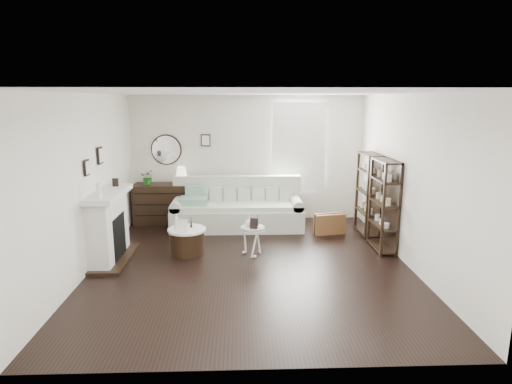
{
  "coord_description": "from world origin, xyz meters",
  "views": [
    {
      "loc": [
        -0.16,
        -6.48,
        2.6
      ],
      "look_at": [
        0.11,
        0.8,
        1.02
      ],
      "focal_mm": 30.0,
      "sensor_mm": 36.0,
      "label": 1
    }
  ],
  "objects_px": {
    "drum_table": "(187,241)",
    "sofa": "(237,211)",
    "dresser": "(165,203)",
    "pedestal_table": "(253,229)"
  },
  "relations": [
    {
      "from": "dresser",
      "to": "pedestal_table",
      "type": "xyz_separation_m",
      "value": [
        1.82,
        -2.03,
        0.03
      ]
    },
    {
      "from": "drum_table",
      "to": "pedestal_table",
      "type": "xyz_separation_m",
      "value": [
        1.12,
        -0.09,
        0.23
      ]
    },
    {
      "from": "sofa",
      "to": "dresser",
      "type": "distance_m",
      "value": 1.6
    },
    {
      "from": "sofa",
      "to": "drum_table",
      "type": "bearing_deg",
      "value": -118.7
    },
    {
      "from": "pedestal_table",
      "to": "drum_table",
      "type": "bearing_deg",
      "value": 175.25
    },
    {
      "from": "sofa",
      "to": "pedestal_table",
      "type": "distance_m",
      "value": 1.67
    },
    {
      "from": "drum_table",
      "to": "sofa",
      "type": "bearing_deg",
      "value": 61.3
    },
    {
      "from": "dresser",
      "to": "pedestal_table",
      "type": "relative_size",
      "value": 2.56
    },
    {
      "from": "dresser",
      "to": "drum_table",
      "type": "bearing_deg",
      "value": -70.14
    },
    {
      "from": "sofa",
      "to": "drum_table",
      "type": "distance_m",
      "value": 1.77
    }
  ]
}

